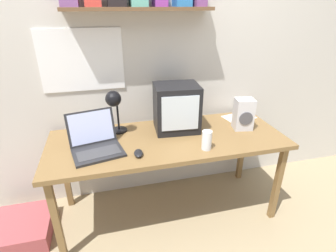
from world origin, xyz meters
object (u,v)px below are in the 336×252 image
(desk_lamp, at_px, (114,104))
(space_heater, at_px, (244,114))
(loose_paper_near_monitor, at_px, (96,135))
(crt_monitor, at_px, (176,108))
(corner_desk, at_px, (168,144))
(computer_mouse, at_px, (138,153))
(juice_glass, at_px, (207,141))
(floor_cushion, at_px, (22,228))
(loose_paper_near_laptop, at_px, (239,117))
(laptop, at_px, (95,141))

(desk_lamp, xyz_separation_m, space_heater, (1.01, -0.14, -0.13))
(loose_paper_near_monitor, bearing_deg, crt_monitor, -4.02)
(corner_desk, height_order, space_heater, space_heater)
(corner_desk, relative_size, computer_mouse, 16.33)
(juice_glass, bearing_deg, loose_paper_near_monitor, 151.75)
(corner_desk, distance_m, loose_paper_near_monitor, 0.57)
(juice_glass, height_order, computer_mouse, juice_glass)
(juice_glass, xyz_separation_m, computer_mouse, (-0.48, 0.03, -0.05))
(juice_glass, bearing_deg, corner_desk, 133.81)
(loose_paper_near_monitor, distance_m, floor_cushion, 0.93)
(computer_mouse, height_order, loose_paper_near_laptop, computer_mouse)
(crt_monitor, xyz_separation_m, desk_lamp, (-0.48, 0.02, 0.07))
(crt_monitor, xyz_separation_m, floor_cushion, (-1.29, -0.12, -0.85))
(corner_desk, distance_m, juice_glass, 0.34)
(juice_glass, distance_m, space_heater, 0.48)
(corner_desk, bearing_deg, juice_glass, -46.19)
(floor_cushion, bearing_deg, loose_paper_near_laptop, 6.47)
(corner_desk, relative_size, crt_monitor, 4.82)
(corner_desk, xyz_separation_m, floor_cushion, (-1.18, 0.01, -0.60))
(loose_paper_near_monitor, bearing_deg, corner_desk, -18.25)
(laptop, relative_size, desk_lamp, 1.09)
(crt_monitor, xyz_separation_m, computer_mouse, (-0.36, -0.33, -0.17))
(computer_mouse, distance_m, floor_cushion, 1.16)
(desk_lamp, relative_size, loose_paper_near_monitor, 1.49)
(crt_monitor, height_order, juice_glass, crt_monitor)
(laptop, bearing_deg, desk_lamp, 39.38)
(laptop, bearing_deg, loose_paper_near_monitor, 78.47)
(desk_lamp, height_order, floor_cushion, desk_lamp)
(loose_paper_near_monitor, bearing_deg, laptop, -89.49)
(computer_mouse, height_order, floor_cushion, computer_mouse)
(loose_paper_near_laptop, bearing_deg, corner_desk, -162.63)
(corner_desk, bearing_deg, floor_cushion, 179.48)
(space_heater, bearing_deg, loose_paper_near_laptop, 77.27)
(juice_glass, distance_m, computer_mouse, 0.49)
(desk_lamp, bearing_deg, laptop, -107.40)
(crt_monitor, distance_m, floor_cushion, 1.54)
(loose_paper_near_monitor, bearing_deg, computer_mouse, -53.25)
(computer_mouse, bearing_deg, loose_paper_near_laptop, 23.46)
(space_heater, relative_size, loose_paper_near_laptop, 0.84)
(loose_paper_near_laptop, xyz_separation_m, floor_cushion, (-1.91, -0.22, -0.66))
(desk_lamp, xyz_separation_m, floor_cushion, (-0.80, -0.14, -0.92))
(computer_mouse, relative_size, loose_paper_near_monitor, 0.46)
(corner_desk, relative_size, loose_paper_near_laptop, 5.95)
(floor_cushion, bearing_deg, corner_desk, -0.52)
(loose_paper_near_monitor, bearing_deg, loose_paper_near_laptop, 2.18)
(computer_mouse, bearing_deg, floor_cushion, 167.12)
(juice_glass, height_order, loose_paper_near_laptop, juice_glass)
(desk_lamp, bearing_deg, space_heater, 13.10)
(loose_paper_near_laptop, bearing_deg, laptop, -167.77)
(juice_glass, relative_size, loose_paper_near_laptop, 0.46)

